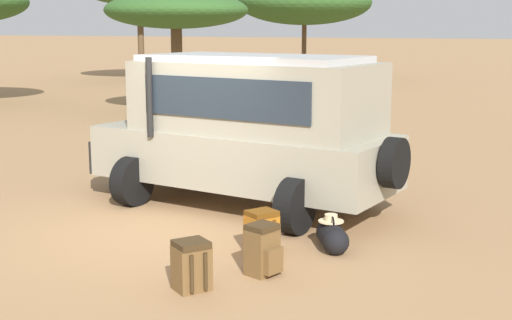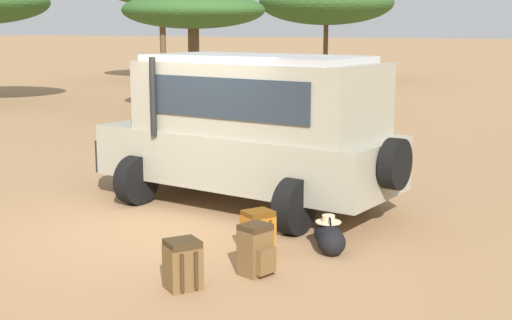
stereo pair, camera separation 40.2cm
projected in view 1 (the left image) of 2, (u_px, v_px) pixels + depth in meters
ground_plane at (165, 232)px, 10.17m from camera, size 320.00×320.00×0.00m
safari_vehicle at (248, 127)px, 11.39m from camera, size 5.45×3.12×2.44m
backpack_beside_front_wheel at (191, 266)px, 7.90m from camera, size 0.51×0.49×0.56m
backpack_cluster_center at (263, 250)px, 8.37m from camera, size 0.45×0.42×0.61m
backpack_near_rear_wheel at (261, 232)px, 9.20m from camera, size 0.49×0.47×0.56m
duffel_bag_low_black_case at (332, 236)px, 9.34m from camera, size 0.58×0.74×0.45m
acacia_tree_centre_back at (305, 3)px, 37.87m from camera, size 7.11×7.38×5.29m
acacia_tree_right_mid at (176, 11)px, 23.24m from camera, size 4.82×4.34×3.99m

